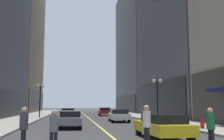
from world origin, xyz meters
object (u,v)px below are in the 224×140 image
car_silver (68,113)px  car_red (104,111)px  car_yellow (162,125)px  car_grey (70,119)px  fire_hydrant_right (202,125)px  street_lamp_left_far (40,93)px  pedestrian_in_grey_suit (54,128)px  pedestrian_in_white_shirt (147,123)px  street_lamp_right_mid (157,90)px  car_white (119,115)px  pedestrian_with_orange_bag (24,125)px  pedestrian_in_green_parka (211,125)px

car_silver → car_red: bearing=49.1°
car_yellow → car_silver: size_ratio=1.08×
car_grey → car_silver: (-0.40, 16.23, 0.00)m
car_grey → fire_hydrant_right: 9.92m
street_lamp_left_far → fire_hydrant_right: (13.30, -18.02, -2.86)m
car_red → fire_hydrant_right: (3.86, -26.42, -0.32)m
pedestrian_in_grey_suit → street_lamp_left_far: size_ratio=0.37×
car_yellow → pedestrian_in_white_shirt: 3.38m
pedestrian_in_white_shirt → fire_hydrant_right: pedestrian_in_white_shirt is taller
car_yellow → car_grey: (-4.94, 7.56, -0.00)m
car_silver → street_lamp_right_mid: 14.64m
pedestrian_in_grey_suit → street_lamp_left_far: bearing=97.7°
car_grey → fire_hydrant_right: bearing=-20.3°
car_grey → car_white: (5.06, 6.84, 0.00)m
car_grey → pedestrian_with_orange_bag: size_ratio=2.43×
car_grey → car_red: size_ratio=0.96×
car_white → pedestrian_in_green_parka: 18.15m
car_white → fire_hydrant_right: (4.23, -10.28, -0.32)m
car_silver → car_red: 8.91m
pedestrian_with_orange_bag → street_lamp_right_mid: 18.92m
pedestrian_with_orange_bag → street_lamp_left_far: street_lamp_left_far is taller
car_yellow → car_silver: bearing=102.7°
pedestrian_with_orange_bag → fire_hydrant_right: (11.09, 6.94, -0.61)m
pedestrian_in_grey_suit → pedestrian_with_orange_bag: 1.38m
car_grey → pedestrian_in_green_parka: pedestrian_in_green_parka is taller
car_red → pedestrian_in_white_shirt: (-2.16, -33.45, 0.34)m
pedestrian_in_green_parka → street_lamp_right_mid: 16.86m
pedestrian_in_green_parka → pedestrian_in_white_shirt: bearing=161.7°
street_lamp_left_far → street_lamp_right_mid: same height
car_yellow → street_lamp_left_far: street_lamp_left_far is taller
car_silver → pedestrian_with_orange_bag: 26.65m
car_grey → pedestrian_in_grey_suit: bearing=-92.9°
pedestrian_with_orange_bag → street_lamp_left_far: 25.16m
car_yellow → pedestrian_in_green_parka: size_ratio=2.84×
pedestrian_in_white_shirt → pedestrian_with_orange_bag: size_ratio=1.05×
fire_hydrant_right → street_lamp_left_far: bearing=126.4°
car_yellow → car_red: size_ratio=1.11×
car_white → car_red: 16.14m
car_grey → pedestrian_in_grey_suit: (-0.57, -11.02, 0.23)m
car_silver → car_white: bearing=-59.8°
car_yellow → car_silver: same height
car_grey → pedestrian_in_green_parka: bearing=-63.1°
car_grey → street_lamp_right_mid: size_ratio=0.95×
car_yellow → pedestrian_in_grey_suit: size_ratio=2.96×
car_silver → pedestrian_in_grey_suit: 27.26m
pedestrian_with_orange_bag → street_lamp_left_far: (-2.21, 24.96, 2.25)m
pedestrian_in_grey_suit → fire_hydrant_right: pedestrian_in_grey_suit is taller
car_white → street_lamp_right_mid: 4.82m
car_yellow → pedestrian_in_green_parka: 3.83m
pedestrian_with_orange_bag → street_lamp_right_mid: street_lamp_right_mid is taller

